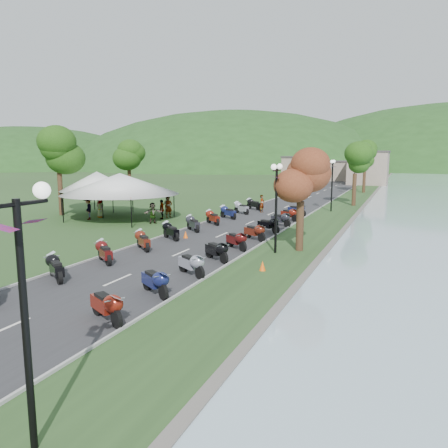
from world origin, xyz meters
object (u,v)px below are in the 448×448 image
(streetlamp_near, at_px, (25,324))
(pedestrian_c, at_px, (89,220))
(pedestrian_b, at_px, (167,214))
(pedestrian_a, at_px, (169,217))
(vendor_tent_main, at_px, (121,196))

(streetlamp_near, xyz_separation_m, pedestrian_c, (-18.91, 24.42, -2.50))
(pedestrian_b, bearing_deg, streetlamp_near, 103.56)
(streetlamp_near, xyz_separation_m, pedestrian_a, (-13.15, 28.24, -2.50))
(pedestrian_a, height_order, pedestrian_b, pedestrian_a)
(vendor_tent_main, height_order, pedestrian_b, vendor_tent_main)
(streetlamp_near, bearing_deg, pedestrian_c, 127.76)
(streetlamp_near, xyz_separation_m, vendor_tent_main, (-16.36, 25.62, -0.50))
(streetlamp_near, distance_m, pedestrian_c, 30.99)
(vendor_tent_main, height_order, pedestrian_c, vendor_tent_main)
(streetlamp_near, height_order, vendor_tent_main, streetlamp_near)
(pedestrian_a, xyz_separation_m, pedestrian_b, (-1.27, 1.93, 0.00))
(pedestrian_b, relative_size, pedestrian_c, 0.90)
(streetlamp_near, relative_size, pedestrian_b, 2.86)
(pedestrian_b, bearing_deg, vendor_tent_main, 54.84)
(vendor_tent_main, xyz_separation_m, pedestrian_c, (-2.55, -1.21, -2.00))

